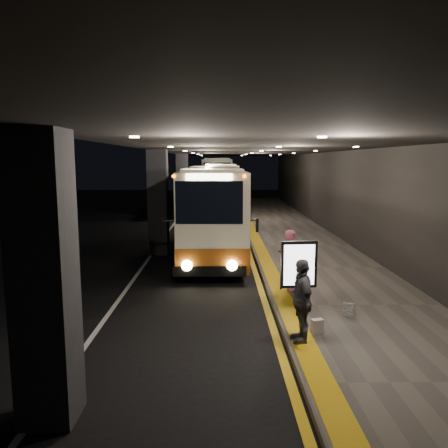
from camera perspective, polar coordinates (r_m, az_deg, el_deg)
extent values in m
plane|color=black|center=(14.85, -4.78, -7.14)|extent=(90.00, 90.00, 0.00)
cube|color=silver|center=(19.88, -8.91, -3.23)|extent=(0.12, 50.00, 0.01)
cube|color=gold|center=(19.71, 3.13, -3.24)|extent=(0.18, 50.00, 0.01)
cube|color=#514C44|center=(19.99, 10.02, -2.99)|extent=(4.50, 50.00, 0.15)
cube|color=gold|center=(19.72, 4.59, -2.81)|extent=(0.50, 50.00, 0.01)
cube|color=black|center=(20.18, 16.55, 5.27)|extent=(0.10, 50.00, 6.00)
cube|color=black|center=(7.00, -22.39, -6.77)|extent=(0.80, 0.80, 4.40)
cube|color=black|center=(18.54, -8.59, 2.80)|extent=(0.80, 0.80, 4.40)
cube|color=black|center=(30.43, -5.45, 4.98)|extent=(0.80, 0.80, 4.40)
cube|color=black|center=(19.33, 3.69, 10.22)|extent=(9.00, 50.00, 0.40)
cube|color=beige|center=(19.04, -1.53, 2.34)|extent=(2.54, 11.30, 3.19)
cube|color=#9A5A16|center=(19.19, -1.52, -1.14)|extent=(2.56, 11.32, 0.84)
cube|color=black|center=(13.34, -1.95, 2.83)|extent=(2.07, 0.10, 1.31)
cube|color=black|center=(13.79, -1.90, -6.10)|extent=(2.30, 0.29, 0.33)
cylinder|color=black|center=(15.81, -5.55, -4.44)|extent=(0.26, 0.94, 0.94)
cylinder|color=black|center=(15.77, 2.11, -4.44)|extent=(0.26, 0.94, 0.94)
cylinder|color=black|center=(22.99, -3.98, -0.42)|extent=(0.26, 0.94, 0.94)
cylinder|color=black|center=(22.96, 1.27, -0.41)|extent=(0.26, 0.94, 0.94)
sphere|color=#FFEAA5|center=(13.69, -4.87, -5.43)|extent=(0.34, 0.34, 0.34)
sphere|color=#FFEAA5|center=(13.66, 1.06, -5.43)|extent=(0.34, 0.34, 0.34)
cube|color=#FFF2BF|center=(13.27, -1.97, 6.17)|extent=(1.41, 0.07, 0.21)
cube|color=beige|center=(34.05, -0.76, 5.01)|extent=(2.76, 11.46, 3.23)
cube|color=#9A5A16|center=(34.14, -0.76, 3.03)|extent=(2.78, 11.48, 0.85)
cube|color=black|center=(28.30, -0.80, 5.79)|extent=(2.09, 0.13, 1.33)
cube|color=black|center=(28.56, -0.79, 1.42)|extent=(2.33, 0.33, 0.33)
cylinder|color=black|center=(30.61, -2.78, 1.78)|extent=(0.27, 0.95, 0.95)
cylinder|color=black|center=(30.60, 1.22, 1.79)|extent=(0.27, 0.95, 0.95)
cylinder|color=black|center=(37.97, -2.35, 3.05)|extent=(0.27, 0.95, 0.95)
cylinder|color=black|center=(37.97, 0.88, 3.05)|extent=(0.27, 0.95, 0.95)
cube|color=beige|center=(44.43, -0.81, 6.09)|extent=(2.72, 12.76, 3.61)
cube|color=#9A5A16|center=(44.50, -0.81, 4.38)|extent=(2.74, 12.78, 0.96)
cube|color=black|center=(38.00, -0.86, 6.91)|extent=(2.34, 0.07, 1.49)
cube|color=black|center=(38.22, -0.85, 3.25)|extent=(2.60, 0.26, 0.37)
cylinder|color=black|center=(40.52, -2.55, 3.46)|extent=(0.30, 1.06, 1.06)
cylinder|color=black|center=(40.51, 0.88, 3.47)|extent=(0.30, 1.06, 1.06)
cylinder|color=black|center=(48.78, -2.21, 4.28)|extent=(0.30, 1.06, 1.06)
cylinder|color=black|center=(48.77, 0.63, 4.29)|extent=(0.30, 1.06, 1.06)
imported|color=#DA6586|center=(13.03, 8.79, -4.66)|extent=(0.58, 0.74, 1.79)
imported|color=#434347|center=(9.42, 10.10, -9.81)|extent=(0.64, 1.09, 1.78)
cube|color=black|center=(11.35, 15.98, -10.69)|extent=(0.29, 0.21, 0.33)
cube|color=#B4AAA8|center=(10.11, 12.08, -12.94)|extent=(0.29, 0.23, 0.33)
cylinder|color=black|center=(11.01, 9.62, -9.98)|extent=(0.08, 0.08, 0.73)
cube|color=black|center=(10.75, 9.74, -5.22)|extent=(0.89, 0.19, 1.15)
cube|color=white|center=(10.69, 9.80, -5.29)|extent=(0.75, 0.09, 0.99)
cylinder|color=black|center=(13.03, 7.46, -6.05)|extent=(0.05, 0.05, 1.16)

